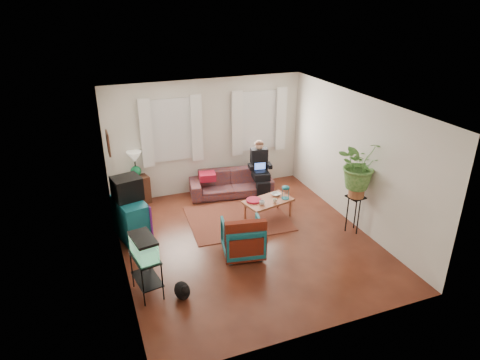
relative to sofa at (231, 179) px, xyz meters
name	(u,v)px	position (x,y,z in m)	size (l,w,h in m)	color
floor	(248,241)	(-0.41, -2.05, -0.37)	(4.50, 5.00, 0.01)	#4F2B14
ceiling	(249,105)	(-0.41, -2.05, 2.23)	(4.50, 5.00, 0.01)	white
wall_back	(207,137)	(-0.41, 0.45, 0.93)	(4.50, 0.01, 2.60)	silver
wall_front	(322,253)	(-0.41, -4.55, 0.93)	(4.50, 0.01, 2.60)	silver
wall_left	(117,199)	(-2.66, -2.05, 0.93)	(0.01, 5.00, 2.60)	silver
wall_right	(356,161)	(1.84, -2.05, 0.93)	(0.01, 5.00, 2.60)	silver
window_left	(171,130)	(-1.21, 0.43, 1.18)	(1.08, 0.04, 1.38)	white
window_right	(258,121)	(0.84, 0.43, 1.18)	(1.08, 0.04, 1.38)	white
curtains_left	(172,131)	(-1.21, 0.35, 1.18)	(1.36, 0.06, 1.50)	white
curtains_right	(260,122)	(0.84, 0.35, 1.18)	(1.36, 0.06, 1.50)	white
picture_frame	(109,143)	(-2.62, -1.20, 1.58)	(0.04, 0.32, 0.40)	#3D2616
area_rug	(238,219)	(-0.28, -1.18, -0.36)	(2.00, 1.60, 0.01)	brown
sofa	(231,179)	(0.00, 0.00, 0.00)	(1.87, 0.74, 0.73)	brown
seated_person	(260,169)	(0.67, -0.11, 0.19)	(0.47, 0.58, 1.12)	black
side_table	(138,189)	(-2.06, 0.34, -0.05)	(0.43, 0.43, 0.63)	#3A2316
table_lamp	(135,165)	(-2.06, 0.34, 0.53)	(0.32, 0.32, 0.57)	white
dresser	(131,219)	(-2.40, -1.14, 0.03)	(0.44, 0.88, 0.79)	#105C61
crt_tv	(127,188)	(-2.40, -1.05, 0.64)	(0.49, 0.44, 0.42)	black
aquarium_stand	(147,275)	(-2.41, -2.88, -0.03)	(0.34, 0.60, 0.67)	black
aquarium	(144,247)	(-2.41, -2.88, 0.48)	(0.30, 0.55, 0.35)	#7FD899
black_cat	(182,289)	(-1.94, -3.17, -0.21)	(0.24, 0.37, 0.31)	black
armchair	(243,236)	(-0.64, -2.39, -0.01)	(0.69, 0.65, 0.71)	#125571
serape_throw	(246,237)	(-0.69, -2.66, 0.14)	(0.71, 0.16, 0.59)	#9E0A0A
coffee_table	(268,209)	(0.32, -1.35, -0.16)	(0.98, 0.54, 0.41)	brown
cup_a	(262,203)	(0.13, -1.48, 0.08)	(0.11, 0.11, 0.09)	white
cup_b	(275,201)	(0.40, -1.49, 0.08)	(0.09, 0.09, 0.08)	beige
bowl	(276,194)	(0.56, -1.20, 0.06)	(0.19, 0.19, 0.05)	white
snack_tray	(254,200)	(0.03, -1.28, 0.06)	(0.30, 0.30, 0.04)	#B21414
birdcage	(286,192)	(0.68, -1.40, 0.18)	(0.16, 0.16, 0.29)	#115B6B
plant_stand	(354,214)	(1.64, -2.42, 0.01)	(0.32, 0.32, 0.75)	black
potted_plant	(359,171)	(1.64, -2.42, 0.91)	(0.86, 0.74, 0.95)	#599947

